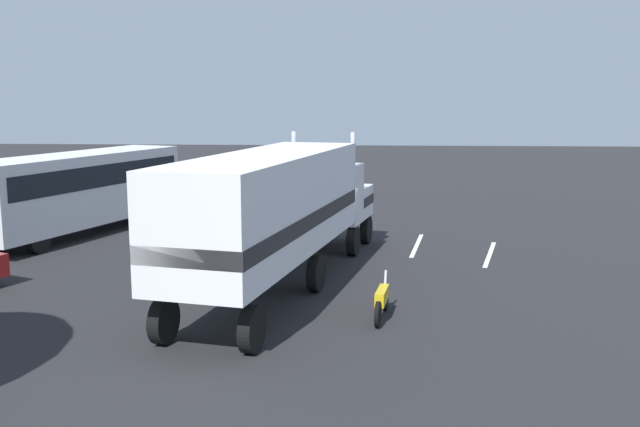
# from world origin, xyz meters

# --- Properties ---
(ground_plane) EXTENTS (120.00, 120.00, 0.00)m
(ground_plane) POSITION_xyz_m (0.00, 0.00, 0.00)
(ground_plane) COLOR #232326
(lane_stripe_near) EXTENTS (4.37, 0.87, 0.01)m
(lane_stripe_near) POSITION_xyz_m (1.44, -3.50, 0.01)
(lane_stripe_near) COLOR silver
(lane_stripe_near) RESTS_ON ground_plane
(lane_stripe_mid) EXTENTS (4.31, 1.23, 0.01)m
(lane_stripe_mid) POSITION_xyz_m (0.05, -6.08, 0.01)
(lane_stripe_mid) COLOR silver
(lane_stripe_mid) RESTS_ON ground_plane
(semi_truck) EXTENTS (14.36, 5.44, 4.50)m
(semi_truck) POSITION_xyz_m (-5.00, 1.04, 2.52)
(semi_truck) COLOR white
(semi_truck) RESTS_ON ground_plane
(person_bystander) EXTENTS (0.39, 0.48, 1.63)m
(person_bystander) POSITION_xyz_m (-4.07, 3.72, 0.89)
(person_bystander) COLOR black
(person_bystander) RESTS_ON ground_plane
(parked_bus) EXTENTS (11.26, 5.77, 3.40)m
(parked_bus) POSITION_xyz_m (2.97, 10.53, 2.07)
(parked_bus) COLOR silver
(parked_bus) RESTS_ON ground_plane
(motorcycle) EXTENTS (2.10, 0.43, 1.12)m
(motorcycle) POSITION_xyz_m (-7.80, -1.92, 0.48)
(motorcycle) COLOR black
(motorcycle) RESTS_ON ground_plane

